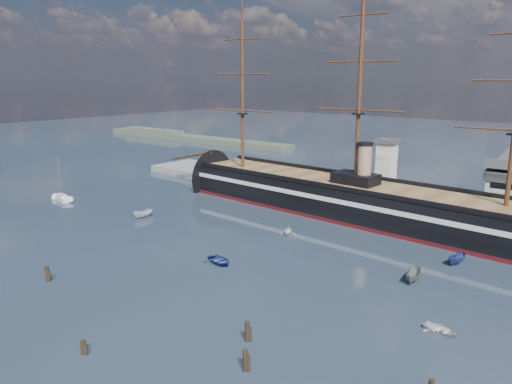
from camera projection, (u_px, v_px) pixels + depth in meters
The scene contains 16 objects.
ground at pixel (301, 236), 102.35m from camera, with size 600.00×600.00×0.00m, color #212C38.
quay at pixel (415, 208), 123.55m from camera, with size 180.00×18.00×2.00m, color slate.
quay_tower at pixel (386, 168), 123.34m from camera, with size 5.00×5.00×15.00m.
shoreline at pixel (180, 136), 259.14m from camera, with size 120.00×10.00×4.00m.
warship at pixel (340, 197), 117.95m from camera, with size 113.39×22.15×53.94m.
sailboat at pixel (62, 198), 131.31m from camera, with size 7.69×3.81×11.83m.
motorboat_a at pixel (143, 218), 115.10m from camera, with size 5.83×2.14×2.33m, color silver.
motorboat_b at pixel (219, 264), 87.13m from camera, with size 3.59×1.44×1.67m, color navy.
motorboat_c at pixel (413, 282), 79.35m from camera, with size 6.22×2.28×2.49m, color slate.
motorboat_d at pixel (288, 235), 102.85m from camera, with size 5.83×2.52×2.14m, color silver.
motorboat_e at pixel (440, 333), 63.60m from camera, with size 2.82×1.13×1.31m, color silver.
motorboat_f at pixel (456, 264), 86.73m from camera, with size 5.57×2.04×2.23m, color navy.
piling_near_left at pixel (48, 281), 79.58m from camera, with size 0.64×0.64×3.27m, color black.
piling_near_mid at pixel (84, 354), 58.80m from camera, with size 0.64×0.64×2.50m, color black.
piling_near_right at pixel (246, 371), 55.46m from camera, with size 0.64×0.64×3.30m, color black.
piling_extra at pixel (247, 341), 61.67m from camera, with size 0.64×0.64×3.32m, color black.
Camera 1 is at (54.11, -41.80, 31.97)m, focal length 35.00 mm.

